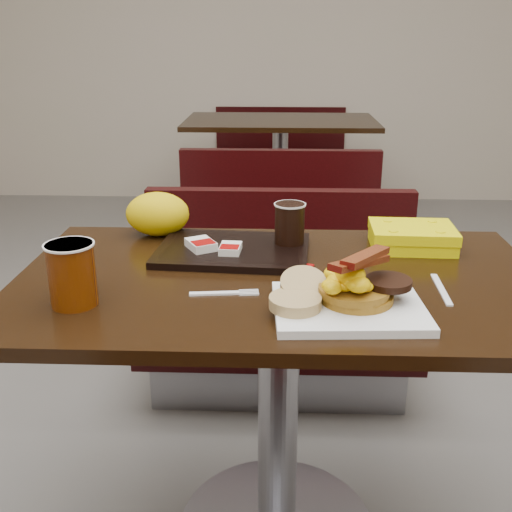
{
  "coord_description": "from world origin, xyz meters",
  "views": [
    {
      "loc": [
        -0.01,
        -1.27,
        1.27
      ],
      "look_at": [
        -0.05,
        -0.0,
        0.8
      ],
      "focal_mm": 42.36,
      "sensor_mm": 36.0,
      "label": 1
    }
  ],
  "objects_px": {
    "bench_far_n": "(280,159)",
    "paper_bag": "(158,214)",
    "bench_near_n": "(279,303)",
    "pancake_stack": "(356,293)",
    "tray": "(233,250)",
    "hashbrown_sleeve_left": "(201,245)",
    "knife": "(441,289)",
    "hashbrown_sleeve_right": "(230,249)",
    "platter": "(349,308)",
    "coffee_cup_near": "(72,275)",
    "clamshell": "(412,237)",
    "coffee_cup_far": "(290,223)",
    "table_near": "(278,416)",
    "table_far": "(280,178)",
    "fork": "(214,293)",
    "bench_far_s": "(280,210)"
  },
  "relations": [
    {
      "from": "bench_far_n",
      "to": "paper_bag",
      "type": "height_order",
      "value": "paper_bag"
    },
    {
      "from": "bench_near_n",
      "to": "pancake_stack",
      "type": "bearing_deg",
      "value": -79.96
    },
    {
      "from": "tray",
      "to": "hashbrown_sleeve_left",
      "type": "height_order",
      "value": "hashbrown_sleeve_left"
    },
    {
      "from": "paper_bag",
      "to": "knife",
      "type": "bearing_deg",
      "value": -27.28
    },
    {
      "from": "bench_far_n",
      "to": "hashbrown_sleeve_right",
      "type": "xyz_separation_m",
      "value": [
        -0.12,
        -3.19,
        0.42
      ]
    },
    {
      "from": "platter",
      "to": "coffee_cup_near",
      "type": "xyz_separation_m",
      "value": [
        -0.55,
        0.01,
        0.06
      ]
    },
    {
      "from": "bench_far_n",
      "to": "clamshell",
      "type": "height_order",
      "value": "clamshell"
    },
    {
      "from": "tray",
      "to": "hashbrown_sleeve_left",
      "type": "bearing_deg",
      "value": -165.58
    },
    {
      "from": "bench_far_n",
      "to": "coffee_cup_far",
      "type": "xyz_separation_m",
      "value": [
        0.02,
        -3.12,
        0.46
      ]
    },
    {
      "from": "table_near",
      "to": "table_far",
      "type": "xyz_separation_m",
      "value": [
        0.0,
        2.6,
        0.0
      ]
    },
    {
      "from": "platter",
      "to": "knife",
      "type": "bearing_deg",
      "value": 25.51
    },
    {
      "from": "fork",
      "to": "knife",
      "type": "relative_size",
      "value": 0.89
    },
    {
      "from": "coffee_cup_near",
      "to": "tray",
      "type": "distance_m",
      "value": 0.44
    },
    {
      "from": "knife",
      "to": "coffee_cup_far",
      "type": "relative_size",
      "value": 1.61
    },
    {
      "from": "bench_near_n",
      "to": "hashbrown_sleeve_right",
      "type": "relative_size",
      "value": 14.76
    },
    {
      "from": "table_near",
      "to": "hashbrown_sleeve_left",
      "type": "relative_size",
      "value": 15.29
    },
    {
      "from": "bench_far_s",
      "to": "bench_far_n",
      "type": "relative_size",
      "value": 1.0
    },
    {
      "from": "bench_far_s",
      "to": "hashbrown_sleeve_left",
      "type": "bearing_deg",
      "value": -96.33
    },
    {
      "from": "pancake_stack",
      "to": "fork",
      "type": "bearing_deg",
      "value": 169.39
    },
    {
      "from": "bench_far_n",
      "to": "tray",
      "type": "height_order",
      "value": "tray"
    },
    {
      "from": "hashbrown_sleeve_right",
      "to": "bench_far_n",
      "type": "bearing_deg",
      "value": 91.53
    },
    {
      "from": "clamshell",
      "to": "bench_far_s",
      "type": "bearing_deg",
      "value": 103.3
    },
    {
      "from": "coffee_cup_far",
      "to": "paper_bag",
      "type": "distance_m",
      "value": 0.37
    },
    {
      "from": "bench_far_s",
      "to": "fork",
      "type": "relative_size",
      "value": 6.79
    },
    {
      "from": "table_near",
      "to": "hashbrown_sleeve_left",
      "type": "xyz_separation_m",
      "value": [
        -0.2,
        0.13,
        0.4
      ]
    },
    {
      "from": "coffee_cup_near",
      "to": "tray",
      "type": "height_order",
      "value": "coffee_cup_near"
    },
    {
      "from": "hashbrown_sleeve_left",
      "to": "paper_bag",
      "type": "relative_size",
      "value": 0.46
    },
    {
      "from": "pancake_stack",
      "to": "bench_far_n",
      "type": "bearing_deg",
      "value": 92.52
    },
    {
      "from": "platter",
      "to": "paper_bag",
      "type": "bearing_deg",
      "value": 131.96
    },
    {
      "from": "bench_far_s",
      "to": "coffee_cup_far",
      "type": "relative_size",
      "value": 9.74
    },
    {
      "from": "table_near",
      "to": "bench_far_s",
      "type": "relative_size",
      "value": 1.2
    },
    {
      "from": "knife",
      "to": "hashbrown_sleeve_left",
      "type": "bearing_deg",
      "value": -107.7
    },
    {
      "from": "tray",
      "to": "bench_far_n",
      "type": "bearing_deg",
      "value": 91.92
    },
    {
      "from": "table_far",
      "to": "bench_far_n",
      "type": "xyz_separation_m",
      "value": [
        0.0,
        0.7,
        -0.02
      ]
    },
    {
      "from": "table_near",
      "to": "hashbrown_sleeve_right",
      "type": "height_order",
      "value": "hashbrown_sleeve_right"
    },
    {
      "from": "clamshell",
      "to": "hashbrown_sleeve_left",
      "type": "bearing_deg",
      "value": -169.7
    },
    {
      "from": "pancake_stack",
      "to": "coffee_cup_near",
      "type": "relative_size",
      "value": 1.13
    },
    {
      "from": "platter",
      "to": "knife",
      "type": "relative_size",
      "value": 1.78
    },
    {
      "from": "hashbrown_sleeve_left",
      "to": "hashbrown_sleeve_right",
      "type": "height_order",
      "value": "hashbrown_sleeve_left"
    },
    {
      "from": "coffee_cup_far",
      "to": "paper_bag",
      "type": "height_order",
      "value": "coffee_cup_far"
    },
    {
      "from": "pancake_stack",
      "to": "fork",
      "type": "height_order",
      "value": "pancake_stack"
    },
    {
      "from": "platter",
      "to": "fork",
      "type": "xyz_separation_m",
      "value": [
        -0.28,
        0.07,
        -0.01
      ]
    },
    {
      "from": "coffee_cup_far",
      "to": "bench_far_n",
      "type": "bearing_deg",
      "value": 90.42
    },
    {
      "from": "pancake_stack",
      "to": "coffee_cup_near",
      "type": "bearing_deg",
      "value": -179.47
    },
    {
      "from": "pancake_stack",
      "to": "hashbrown_sleeve_left",
      "type": "height_order",
      "value": "pancake_stack"
    },
    {
      "from": "paper_bag",
      "to": "coffee_cup_near",
      "type": "bearing_deg",
      "value": -100.72
    },
    {
      "from": "hashbrown_sleeve_right",
      "to": "coffee_cup_far",
      "type": "xyz_separation_m",
      "value": [
        0.14,
        0.07,
        0.04
      ]
    },
    {
      "from": "hashbrown_sleeve_right",
      "to": "coffee_cup_far",
      "type": "distance_m",
      "value": 0.17
    },
    {
      "from": "platter",
      "to": "tray",
      "type": "distance_m",
      "value": 0.41
    },
    {
      "from": "bench_near_n",
      "to": "coffee_cup_near",
      "type": "xyz_separation_m",
      "value": [
        -0.42,
        -0.86,
        0.46
      ]
    }
  ]
}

